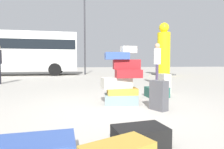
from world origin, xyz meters
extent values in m
plane|color=#ADA89E|center=(0.00, 0.00, 0.00)|extent=(80.00, 80.00, 0.00)
cube|color=gray|center=(0.22, 0.43, 0.11)|extent=(0.77, 0.54, 0.21)
cube|color=#B28C33|center=(0.25, 0.42, 0.28)|extent=(0.69, 0.45, 0.14)
cube|color=beige|center=(0.13, 0.46, 0.47)|extent=(0.64, 0.39, 0.23)
cube|color=maroon|center=(0.36, 0.34, 0.67)|extent=(0.58, 0.37, 0.17)
cube|color=maroon|center=(0.39, 0.58, 0.86)|extent=(0.63, 0.42, 0.22)
cube|color=#334F99|center=(0.15, 0.51, 1.05)|extent=(0.54, 0.34, 0.15)
cube|color=beige|center=(0.46, 0.63, 1.20)|extent=(0.35, 0.21, 0.15)
cube|color=#4C4C51|center=(0.77, -0.25, 0.28)|extent=(0.29, 0.37, 0.56)
cube|color=beige|center=(1.96, 1.66, 0.29)|extent=(0.26, 0.44, 0.57)
cube|color=#26594C|center=(1.40, 1.06, 0.13)|extent=(0.58, 0.46, 0.26)
cube|color=black|center=(-0.17, -1.62, 0.10)|extent=(0.58, 0.39, 0.21)
cylinder|color=#3F334C|center=(2.94, 4.06, 0.43)|extent=(0.12, 0.12, 0.85)
cylinder|color=#3F334C|center=(2.84, 3.86, 0.43)|extent=(0.12, 0.12, 0.85)
cylinder|color=white|center=(2.89, 3.96, 1.19)|extent=(0.30, 0.30, 0.68)
sphere|color=tan|center=(2.89, 3.96, 1.64)|extent=(0.22, 0.22, 0.22)
cylinder|color=yellow|center=(6.29, 9.55, 1.60)|extent=(0.96, 0.96, 3.21)
sphere|color=yellow|center=(6.29, 9.55, 3.58)|extent=(0.75, 0.75, 0.75)
cube|color=#4C4C4C|center=(6.29, 9.55, 0.05)|extent=(1.35, 1.35, 0.10)
cube|color=silver|center=(-4.53, 11.93, 1.75)|extent=(8.94, 2.88, 2.80)
cube|color=black|center=(-4.53, 11.93, 2.24)|extent=(8.77, 2.89, 0.70)
cylinder|color=black|center=(-1.61, 13.05, 0.45)|extent=(0.91, 0.29, 0.90)
cylinder|color=black|center=(-1.71, 10.56, 0.45)|extent=(0.91, 0.29, 0.90)
cylinder|color=#333338|center=(0.53, 11.54, 3.10)|extent=(0.12, 0.12, 6.20)
camera|label=1|loc=(-0.93, -3.48, 0.89)|focal=30.20mm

